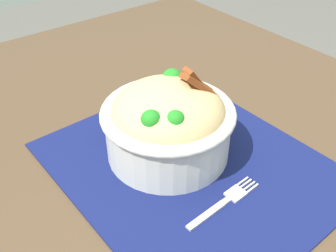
% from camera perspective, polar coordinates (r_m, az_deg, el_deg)
% --- Properties ---
extents(table, '(1.29, 0.92, 0.75)m').
position_cam_1_polar(table, '(0.63, 6.88, -10.67)').
color(table, '#4C3826').
rests_on(table, ground_plane).
extents(placemat, '(0.42, 0.36, 0.00)m').
position_cam_1_polar(placemat, '(0.59, 3.30, -5.71)').
color(placemat, '#11194C').
rests_on(placemat, table).
extents(bowl, '(0.24, 0.24, 0.14)m').
position_cam_1_polar(bowl, '(0.57, 0.02, 0.71)').
color(bowl, silver).
rests_on(bowl, placemat).
extents(fork, '(0.02, 0.13, 0.00)m').
position_cam_1_polar(fork, '(0.54, 8.45, -10.80)').
color(fork, silver).
rests_on(fork, placemat).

